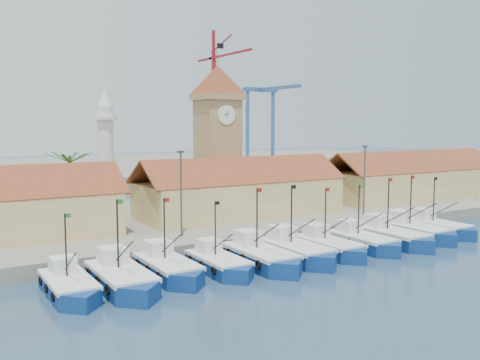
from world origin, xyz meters
TOP-DOWN VIEW (x-y plane):
  - ground at (0.00, 0.00)m, footprint 400.00×400.00m
  - quay at (0.00, 24.00)m, footprint 140.00×32.00m
  - terminal at (0.00, 110.00)m, footprint 240.00×80.00m
  - boat_0 at (-25.87, 2.46)m, footprint 3.25×8.91m
  - boat_1 at (-21.84, 1.97)m, footprint 3.69×10.12m
  - boat_2 at (-17.28, 3.18)m, footprint 3.51×9.61m
  - boat_3 at (-12.67, 2.46)m, footprint 3.24×8.88m
  - boat_4 at (-8.39, 2.02)m, footprint 3.73×10.21m
  - boat_5 at (-4.25, 2.19)m, footprint 3.75×10.26m
  - boat_6 at (0.06, 2.25)m, footprint 3.47×9.50m
  - boat_7 at (4.71, 2.30)m, footprint 3.48×9.54m
  - boat_8 at (9.01, 2.14)m, footprint 3.75×10.26m
  - boat_9 at (13.52, 2.94)m, footprint 3.74×10.25m
  - boat_10 at (17.90, 3.28)m, footprint 3.52×9.65m
  - hall_center at (0.00, 20.00)m, footprint 27.04×10.13m
  - hall_right at (32.00, 20.00)m, footprint 31.20×10.13m
  - clock_tower at (0.00, 26.00)m, footprint 5.80×5.80m
  - minaret at (-15.00, 28.00)m, footprint 3.00×3.00m
  - palm_tree at (-20.00, 26.00)m, footprint 5.60×5.03m
  - lamp_posts at (0.50, 12.00)m, footprint 80.70×0.25m
  - crane_red_right at (41.88, 103.72)m, footprint 1.00×31.22m
  - gantry at (62.00, 106.65)m, footprint 13.00×22.00m

SIDE VIEW (x-z plane):
  - ground at x=0.00m, z-range 0.00..0.00m
  - boat_3 at x=-12.67m, z-range -2.67..4.05m
  - boat_0 at x=-25.87m, z-range -2.67..4.07m
  - boat_6 at x=0.06m, z-range -2.85..4.34m
  - boat_7 at x=4.71m, z-range -2.86..4.36m
  - quay at x=0.00m, z-range 0.00..1.50m
  - boat_2 at x=-17.28m, z-range -2.89..4.39m
  - boat_10 at x=17.90m, z-range -2.90..4.41m
  - boat_1 at x=-21.84m, z-range -3.04..4.62m
  - boat_4 at x=-8.39m, z-range -3.06..4.66m
  - boat_9 at x=13.52m, z-range -3.08..4.68m
  - boat_8 at x=9.01m, z-range -3.08..4.68m
  - boat_5 at x=-4.25m, z-range -3.08..4.69m
  - terminal at x=0.00m, z-range 0.00..2.00m
  - hall_center at x=0.00m, z-range 0.18..7.79m
  - hall_right at x=32.00m, z-range 0.18..7.79m
  - palm_tree at x=-20.00m, z-range 2.05..10.44m
  - lamp_posts at x=0.50m, z-range 1.96..10.99m
  - minaret at x=-15.00m, z-range 1.58..17.88m
  - clock_tower at x=0.00m, z-range 0.61..23.31m
  - gantry at x=62.00m, z-range 8.44..31.64m
  - crane_red_right at x=41.88m, z-range 4.04..43.10m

